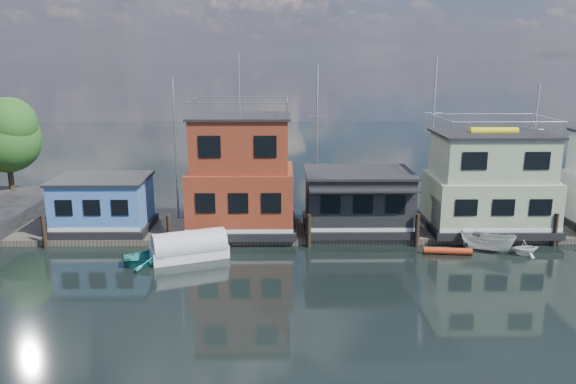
{
  "coord_description": "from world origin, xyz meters",
  "views": [
    {
      "loc": [
        -5.77,
        -25.3,
        12.11
      ],
      "look_at": [
        -5.31,
        12.0,
        3.0
      ],
      "focal_mm": 35.0,
      "sensor_mm": 36.0,
      "label": 1
    }
  ],
  "objects_px": {
    "houseboat_dark": "(358,200)",
    "tarp_runabout": "(189,247)",
    "dinghy_teal": "(157,256)",
    "houseboat_blue": "(103,204)",
    "houseboat_green": "(489,184)",
    "houseboat_red": "(241,176)",
    "motorboat": "(487,241)",
    "dinghy_white": "(525,248)",
    "red_kayak": "(447,251)"
  },
  "relations": [
    {
      "from": "houseboat_blue",
      "to": "motorboat",
      "type": "relative_size",
      "value": 1.88
    },
    {
      "from": "dinghy_white",
      "to": "motorboat",
      "type": "height_order",
      "value": "motorboat"
    },
    {
      "from": "houseboat_blue",
      "to": "red_kayak",
      "type": "height_order",
      "value": "houseboat_blue"
    },
    {
      "from": "houseboat_dark",
      "to": "dinghy_white",
      "type": "bearing_deg",
      "value": -24.14
    },
    {
      "from": "houseboat_red",
      "to": "houseboat_green",
      "type": "height_order",
      "value": "houseboat_red"
    },
    {
      "from": "houseboat_red",
      "to": "red_kayak",
      "type": "relative_size",
      "value": 4.0
    },
    {
      "from": "houseboat_blue",
      "to": "red_kayak",
      "type": "distance_m",
      "value": 23.1
    },
    {
      "from": "houseboat_blue",
      "to": "motorboat",
      "type": "xyz_separation_m",
      "value": [
        25.27,
        -3.75,
        -1.55
      ]
    },
    {
      "from": "houseboat_blue",
      "to": "houseboat_dark",
      "type": "xyz_separation_m",
      "value": [
        17.5,
        -0.02,
        0.21
      ]
    },
    {
      "from": "houseboat_green",
      "to": "tarp_runabout",
      "type": "relative_size",
      "value": 1.71
    },
    {
      "from": "houseboat_dark",
      "to": "motorboat",
      "type": "height_order",
      "value": "houseboat_dark"
    },
    {
      "from": "houseboat_red",
      "to": "tarp_runabout",
      "type": "height_order",
      "value": "houseboat_red"
    },
    {
      "from": "red_kayak",
      "to": "houseboat_red",
      "type": "bearing_deg",
      "value": 167.96
    },
    {
      "from": "houseboat_dark",
      "to": "tarp_runabout",
      "type": "relative_size",
      "value": 1.5
    },
    {
      "from": "houseboat_blue",
      "to": "motorboat",
      "type": "bearing_deg",
      "value": -8.44
    },
    {
      "from": "dinghy_white",
      "to": "dinghy_teal",
      "type": "bearing_deg",
      "value": 84.49
    },
    {
      "from": "dinghy_teal",
      "to": "red_kayak",
      "type": "relative_size",
      "value": 1.33
    },
    {
      "from": "motorboat",
      "to": "houseboat_dark",
      "type": "bearing_deg",
      "value": 97.08
    },
    {
      "from": "tarp_runabout",
      "to": "houseboat_dark",
      "type": "bearing_deg",
      "value": 2.77
    },
    {
      "from": "houseboat_red",
      "to": "dinghy_white",
      "type": "xyz_separation_m",
      "value": [
        17.89,
        -4.45,
        -3.62
      ]
    },
    {
      "from": "dinghy_white",
      "to": "motorboat",
      "type": "xyz_separation_m",
      "value": [
        -2.12,
        0.7,
        0.18
      ]
    },
    {
      "from": "dinghy_teal",
      "to": "motorboat",
      "type": "height_order",
      "value": "motorboat"
    },
    {
      "from": "houseboat_red",
      "to": "tarp_runabout",
      "type": "bearing_deg",
      "value": -121.27
    },
    {
      "from": "houseboat_red",
      "to": "houseboat_dark",
      "type": "xyz_separation_m",
      "value": [
        8.0,
        -0.02,
        -1.69
      ]
    },
    {
      "from": "houseboat_green",
      "to": "motorboat",
      "type": "height_order",
      "value": "houseboat_green"
    },
    {
      "from": "houseboat_green",
      "to": "dinghy_teal",
      "type": "relative_size",
      "value": 2.14
    },
    {
      "from": "red_kayak",
      "to": "dinghy_teal",
      "type": "bearing_deg",
      "value": -170.06
    },
    {
      "from": "dinghy_teal",
      "to": "houseboat_dark",
      "type": "bearing_deg",
      "value": -84.24
    },
    {
      "from": "red_kayak",
      "to": "houseboat_dark",
      "type": "bearing_deg",
      "value": 146.24
    },
    {
      "from": "houseboat_blue",
      "to": "houseboat_green",
      "type": "height_order",
      "value": "houseboat_green"
    },
    {
      "from": "dinghy_teal",
      "to": "tarp_runabout",
      "type": "bearing_deg",
      "value": -86.0
    },
    {
      "from": "tarp_runabout",
      "to": "houseboat_blue",
      "type": "bearing_deg",
      "value": 123.34
    },
    {
      "from": "tarp_runabout",
      "to": "motorboat",
      "type": "bearing_deg",
      "value": -17.67
    },
    {
      "from": "dinghy_teal",
      "to": "tarp_runabout",
      "type": "height_order",
      "value": "tarp_runabout"
    },
    {
      "from": "houseboat_red",
      "to": "houseboat_green",
      "type": "bearing_deg",
      "value": 0.0
    },
    {
      "from": "houseboat_green",
      "to": "dinghy_teal",
      "type": "distance_m",
      "value": 22.65
    },
    {
      "from": "houseboat_green",
      "to": "dinghy_white",
      "type": "bearing_deg",
      "value": -78.66
    },
    {
      "from": "houseboat_blue",
      "to": "houseboat_green",
      "type": "distance_m",
      "value": 26.53
    },
    {
      "from": "dinghy_teal",
      "to": "dinghy_white",
      "type": "relative_size",
      "value": 2.15
    },
    {
      "from": "houseboat_red",
      "to": "houseboat_green",
      "type": "relative_size",
      "value": 1.41
    },
    {
      "from": "dinghy_teal",
      "to": "houseboat_blue",
      "type": "bearing_deg",
      "value": 23.35
    },
    {
      "from": "houseboat_green",
      "to": "red_kayak",
      "type": "relative_size",
      "value": 2.83
    },
    {
      "from": "houseboat_blue",
      "to": "houseboat_red",
      "type": "relative_size",
      "value": 0.54
    },
    {
      "from": "houseboat_dark",
      "to": "dinghy_white",
      "type": "relative_size",
      "value": 4.05
    },
    {
      "from": "tarp_runabout",
      "to": "houseboat_red",
      "type": "bearing_deg",
      "value": 37.93
    },
    {
      "from": "houseboat_dark",
      "to": "tarp_runabout",
      "type": "height_order",
      "value": "houseboat_dark"
    },
    {
      "from": "houseboat_dark",
      "to": "dinghy_white",
      "type": "distance_m",
      "value": 11.01
    },
    {
      "from": "houseboat_blue",
      "to": "dinghy_white",
      "type": "bearing_deg",
      "value": -9.23
    },
    {
      "from": "houseboat_dark",
      "to": "houseboat_green",
      "type": "distance_m",
      "value": 9.07
    },
    {
      "from": "houseboat_green",
      "to": "tarp_runabout",
      "type": "xyz_separation_m",
      "value": [
        -19.9,
        -4.77,
        -2.86
      ]
    }
  ]
}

